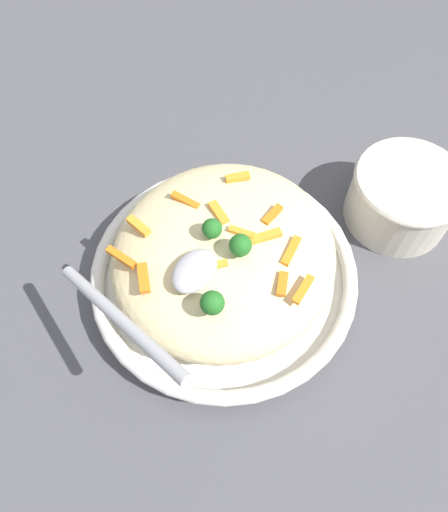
{
  "coord_description": "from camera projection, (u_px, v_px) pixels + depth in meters",
  "views": [
    {
      "loc": [
        0.23,
        0.15,
        0.54
      ],
      "look_at": [
        0.0,
        0.0,
        0.07
      ],
      "focal_mm": 33.83,
      "sensor_mm": 36.0,
      "label": 1
    }
  ],
  "objects": [
    {
      "name": "carrot_piece_12",
      "position": [
        282.0,
        284.0,
        0.49
      ],
      "size": [
        0.03,
        0.02,
        0.01
      ],
      "primitive_type": "cube",
      "rotation": [
        0.0,
        0.0,
        0.41
      ],
      "color": "orange",
      "rests_on": "pasta_mound"
    },
    {
      "name": "carrot_piece_0",
      "position": [
        242.0,
        233.0,
        0.51
      ],
      "size": [
        0.01,
        0.03,
        0.01
      ],
      "primitive_type": "cube",
      "rotation": [
        0.0,
        0.0,
        4.92
      ],
      "color": "orange",
      "rests_on": "pasta_mound"
    },
    {
      "name": "broccoli_floret_2",
      "position": [
        212.0,
        229.0,
        0.5
      ],
      "size": [
        0.02,
        0.02,
        0.02
      ],
      "color": "#205B1C",
      "rests_on": "pasta_mound"
    },
    {
      "name": "carrot_piece_6",
      "position": [
        303.0,
        289.0,
        0.48
      ],
      "size": [
        0.03,
        0.01,
        0.01
      ],
      "primitive_type": "cube",
      "rotation": [
        0.0,
        0.0,
        3.16
      ],
      "color": "orange",
      "rests_on": "pasta_mound"
    },
    {
      "name": "carrot_piece_7",
      "position": [
        291.0,
        251.0,
        0.51
      ],
      "size": [
        0.04,
        0.01,
        0.01
      ],
      "primitive_type": "cube",
      "rotation": [
        0.0,
        0.0,
        3.26
      ],
      "color": "orange",
      "rests_on": "pasta_mound"
    },
    {
      "name": "companion_bowl",
      "position": [
        404.0,
        196.0,
        0.62
      ],
      "size": [
        0.14,
        0.14,
        0.08
      ],
      "color": "beige",
      "rests_on": "ground_plane"
    },
    {
      "name": "broccoli_floret_1",
      "position": [
        212.0,
        303.0,
        0.46
      ],
      "size": [
        0.02,
        0.02,
        0.03
      ],
      "color": "#205B1C",
      "rests_on": "pasta_mound"
    },
    {
      "name": "carrot_piece_1",
      "position": [
        186.0,
        201.0,
        0.54
      ],
      "size": [
        0.01,
        0.04,
        0.01
      ],
      "primitive_type": "cube",
      "rotation": [
        0.0,
        0.0,
        1.59
      ],
      "color": "orange",
      "rests_on": "pasta_mound"
    },
    {
      "name": "carrot_piece_8",
      "position": [
        219.0,
        213.0,
        0.52
      ],
      "size": [
        0.02,
        0.03,
        0.01
      ],
      "primitive_type": "cube",
      "rotation": [
        0.0,
        0.0,
        1.09
      ],
      "color": "orange",
      "rests_on": "pasta_mound"
    },
    {
      "name": "broccoli_floret_0",
      "position": [
        240.0,
        246.0,
        0.48
      ],
      "size": [
        0.02,
        0.02,
        0.03
      ],
      "color": "#205B1C",
      "rests_on": "pasta_mound"
    },
    {
      "name": "pasta_mound",
      "position": [
        224.0,
        254.0,
        0.54
      ],
      "size": [
        0.26,
        0.25,
        0.08
      ],
      "primitive_type": "ellipsoid",
      "color": "beige",
      "rests_on": "serving_bowl"
    },
    {
      "name": "carrot_piece_3",
      "position": [
        213.0,
        266.0,
        0.49
      ],
      "size": [
        0.03,
        0.03,
        0.01
      ],
      "primitive_type": "cube",
      "rotation": [
        0.0,
        0.0,
        2.42
      ],
      "color": "orange",
      "rests_on": "pasta_mound"
    },
    {
      "name": "carrot_piece_9",
      "position": [
        263.0,
        237.0,
        0.51
      ],
      "size": [
        0.04,
        0.03,
        0.01
      ],
      "primitive_type": "cube",
      "rotation": [
        0.0,
        0.0,
        2.5
      ],
      "color": "orange",
      "rests_on": "pasta_mound"
    },
    {
      "name": "ground_plane",
      "position": [
        224.0,
        282.0,
        0.6
      ],
      "size": [
        2.4,
        2.4,
        0.0
      ],
      "primitive_type": "plane",
      "color": "#4C4C51"
    },
    {
      "name": "carrot_piece_5",
      "position": [
        144.0,
        278.0,
        0.49
      ],
      "size": [
        0.03,
        0.03,
        0.01
      ],
      "primitive_type": "cube",
      "rotation": [
        0.0,
        0.0,
        0.77
      ],
      "color": "orange",
      "rests_on": "pasta_mound"
    },
    {
      "name": "serving_bowl",
      "position": [
        224.0,
        274.0,
        0.59
      ],
      "size": [
        0.32,
        0.32,
        0.04
      ],
      "color": "white",
      "rests_on": "ground_plane"
    },
    {
      "name": "serving_spoon",
      "position": [
        168.0,
        290.0,
        0.46
      ],
      "size": [
        0.14,
        0.19,
        0.08
      ],
      "color": "#B7B7BC",
      "rests_on": "pasta_mound"
    },
    {
      "name": "carrot_piece_10",
      "position": [
        121.0,
        257.0,
        0.5
      ],
      "size": [
        0.01,
        0.04,
        0.01
      ],
      "primitive_type": "cube",
      "rotation": [
        0.0,
        0.0,
        4.69
      ],
      "color": "orange",
      "rests_on": "pasta_mound"
    },
    {
      "name": "carrot_piece_4",
      "position": [
        138.0,
        226.0,
        0.52
      ],
      "size": [
        0.01,
        0.03,
        0.01
      ],
      "primitive_type": "cube",
      "rotation": [
        0.0,
        0.0,
        4.56
      ],
      "color": "orange",
      "rests_on": "pasta_mound"
    },
    {
      "name": "carrot_piece_2",
      "position": [
        272.0,
        215.0,
        0.53
      ],
      "size": [
        0.03,
        0.01,
        0.01
      ],
      "primitive_type": "cube",
      "rotation": [
        0.0,
        0.0,
        3.05
      ],
      "color": "orange",
      "rests_on": "pasta_mound"
    },
    {
      "name": "carrot_piece_11",
      "position": [
        238.0,
        177.0,
        0.56
      ],
      "size": [
        0.03,
        0.03,
        0.01
      ],
      "primitive_type": "cube",
      "rotation": [
        0.0,
        0.0,
        2.39
      ],
      "color": "orange",
      "rests_on": "pasta_mound"
    }
  ]
}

